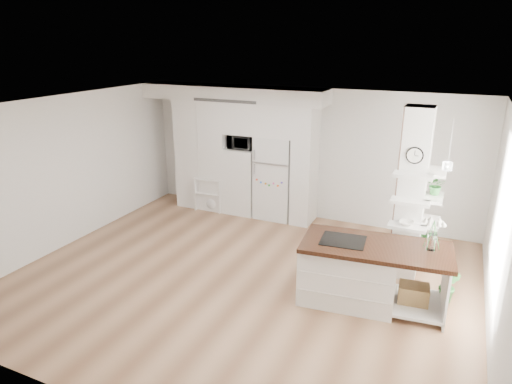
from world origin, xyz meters
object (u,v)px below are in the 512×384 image
refrigerator (276,177)px  bookshelf (211,196)px  floor_plant_a (449,286)px  kitchen_island (357,271)px

refrigerator → bookshelf: 1.56m
bookshelf → floor_plant_a: 5.31m
refrigerator → kitchen_island: size_ratio=0.83×
bookshelf → floor_plant_a: bookshelf is taller
refrigerator → bookshelf: size_ratio=2.39×
refrigerator → kitchen_island: 3.47m
refrigerator → floor_plant_a: 4.13m
bookshelf → floor_plant_a: size_ratio=1.45×
kitchen_island → bookshelf: size_ratio=2.88×
refrigerator → kitchen_island: (2.30, -2.57, -0.40)m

